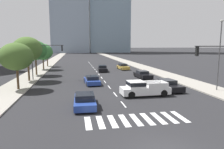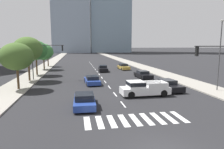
{
  "view_description": "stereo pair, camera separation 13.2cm",
  "coord_description": "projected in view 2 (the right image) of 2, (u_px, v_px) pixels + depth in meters",
  "views": [
    {
      "loc": [
        -4.4,
        -8.99,
        5.58
      ],
      "look_at": [
        0.0,
        14.92,
        2.0
      ],
      "focal_mm": 32.16,
      "sensor_mm": 36.0,
      "label": 1
    },
    {
      "loc": [
        -4.27,
        -9.01,
        5.58
      ],
      "look_at": [
        0.0,
        14.92,
        2.0
      ],
      "focal_mm": 32.16,
      "sensor_mm": 36.0,
      "label": 2
    }
  ],
  "objects": [
    {
      "name": "lane_divider_center",
      "position": [
        97.0,
        72.0,
        42.4
      ],
      "size": [
        0.14,
        50.0,
        0.01
      ],
      "color": "silver",
      "rests_on": "ground"
    },
    {
      "name": "sedan_blue_5",
      "position": [
        84.0,
        100.0,
        18.25
      ],
      "size": [
        2.02,
        4.52,
        1.27
      ],
      "rotation": [
        0.0,
        0.0,
        1.54
      ],
      "color": "navy",
      "rests_on": "ground"
    },
    {
      "name": "sedan_black_2",
      "position": [
        143.0,
        75.0,
        34.2
      ],
      "size": [
        2.0,
        4.77,
        1.24
      ],
      "rotation": [
        0.0,
        0.0,
        -1.54
      ],
      "color": "black",
      "rests_on": "ground"
    },
    {
      "name": "pickup_truck",
      "position": [
        143.0,
        89.0,
        22.19
      ],
      "size": [
        5.43,
        2.15,
        1.67
      ],
      "rotation": [
        0.0,
        0.0,
        3.16
      ],
      "color": "silver",
      "rests_on": "ground"
    },
    {
      "name": "street_tree_fifth",
      "position": [
        48.0,
        53.0,
        51.4
      ],
      "size": [
        2.96,
        2.96,
        4.81
      ],
      "color": "#4C3823",
      "rests_on": "sidewalk_west"
    },
    {
      "name": "sedan_blue_1",
      "position": [
        92.0,
        80.0,
        28.92
      ],
      "size": [
        2.14,
        4.69,
        1.22
      ],
      "rotation": [
        0.0,
        0.0,
        1.63
      ],
      "color": "navy",
      "rests_on": "ground"
    },
    {
      "name": "street_tree_fourth",
      "position": [
        43.0,
        52.0,
        44.74
      ],
      "size": [
        4.29,
        4.29,
        5.75
      ],
      "color": "#4C3823",
      "rests_on": "sidewalk_west"
    },
    {
      "name": "sedan_black_0",
      "position": [
        103.0,
        69.0,
        42.76
      ],
      "size": [
        2.06,
        4.83,
        1.31
      ],
      "rotation": [
        0.0,
        0.0,
        -1.63
      ],
      "color": "black",
      "rests_on": "ground"
    },
    {
      "name": "sidewalk_west",
      "position": [
        33.0,
        75.0,
        37.41
      ],
      "size": [
        4.0,
        260.0,
        0.15
      ],
      "primitive_type": "cube",
      "color": "gray",
      "rests_on": "ground"
    },
    {
      "name": "sedan_black_3",
      "position": [
        168.0,
        85.0,
        25.05
      ],
      "size": [
        2.17,
        4.84,
        1.3
      ],
      "rotation": [
        0.0,
        0.0,
        -1.49
      ],
      "color": "black",
      "rests_on": "ground"
    },
    {
      "name": "traffic_signal_far",
      "position": [
        44.0,
        54.0,
        31.61
      ],
      "size": [
        5.2,
        0.28,
        5.8
      ],
      "color": "#333335",
      "rests_on": "sidewalk_west"
    },
    {
      "name": "street_tree_third",
      "position": [
        36.0,
        50.0,
        36.29
      ],
      "size": [
        4.14,
        4.14,
        6.25
      ],
      "color": "#4C3823",
      "rests_on": "sidewalk_west"
    },
    {
      "name": "sedan_gold_4",
      "position": [
        124.0,
        67.0,
        46.18
      ],
      "size": [
        2.1,
        4.68,
        1.32
      ],
      "rotation": [
        0.0,
        0.0,
        -1.51
      ],
      "color": "#B28E38",
      "rests_on": "ground"
    },
    {
      "name": "street_tree_nearest",
      "position": [
        17.0,
        57.0,
        24.47
      ],
      "size": [
        3.98,
        3.98,
        5.73
      ],
      "color": "#4C3823",
      "rests_on": "sidewalk_west"
    },
    {
      "name": "crosswalk_near",
      "position": [
        135.0,
        120.0,
        15.12
      ],
      "size": [
        7.65,
        2.54,
        0.01
      ],
      "color": "silver",
      "rests_on": "ground"
    },
    {
      "name": "sidewalk_east",
      "position": [
        157.0,
        72.0,
        41.67
      ],
      "size": [
        4.0,
        260.0,
        0.15
      ],
      "primitive_type": "cube",
      "color": "gray",
      "rests_on": "ground"
    },
    {
      "name": "street_tree_second",
      "position": [
        28.0,
        49.0,
        30.28
      ],
      "size": [
        4.34,
        4.34,
        6.67
      ],
      "color": "#4C3823",
      "rests_on": "sidewalk_west"
    },
    {
      "name": "traffic_signal_near",
      "position": [
        224.0,
        61.0,
        18.96
      ],
      "size": [
        5.28,
        0.28,
        5.72
      ],
      "rotation": [
        0.0,
        0.0,
        3.14
      ],
      "color": "#333335",
      "rests_on": "sidewalk_east"
    },
    {
      "name": "street_lamp_east",
      "position": [
        220.0,
        51.0,
        23.77
      ],
      "size": [
        0.5,
        0.24,
        8.34
      ],
      "color": "#3F3F42",
      "rests_on": "sidewalk_east"
    }
  ]
}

